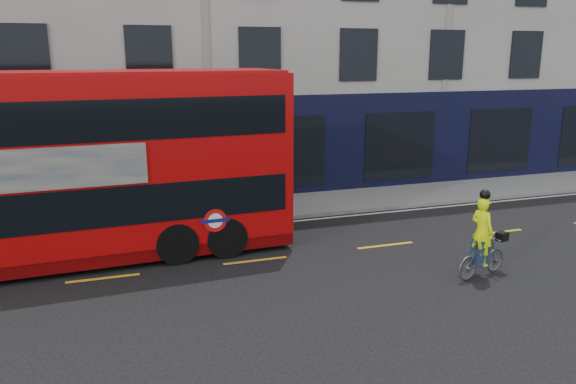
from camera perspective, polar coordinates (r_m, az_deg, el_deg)
name	(u,v)px	position (r m, az deg, el deg)	size (l,w,h in m)	color
ground	(271,281)	(14.24, -1.73, -9.02)	(120.00, 120.00, 0.00)	black
pavement	(219,212)	(20.20, -7.03, -1.98)	(60.00, 3.00, 0.12)	gray
kerb	(228,223)	(18.79, -6.12, -3.15)	(60.00, 0.12, 0.13)	slate
building_terrace	(184,7)	(25.87, -10.54, 17.97)	(50.00, 10.07, 15.00)	#ABA8A1
road_edge_line	(230,227)	(18.52, -5.92, -3.59)	(58.00, 0.10, 0.01)	silver
lane_dashes	(255,260)	(15.58, -3.33, -6.96)	(58.00, 0.12, 0.01)	gold
bus	(53,168)	(16.03, -22.75, 2.29)	(12.78, 3.47, 5.11)	#AD0608
cyclist	(482,248)	(15.05, 19.13, -5.37)	(1.77, 0.89, 2.30)	#4D4F53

